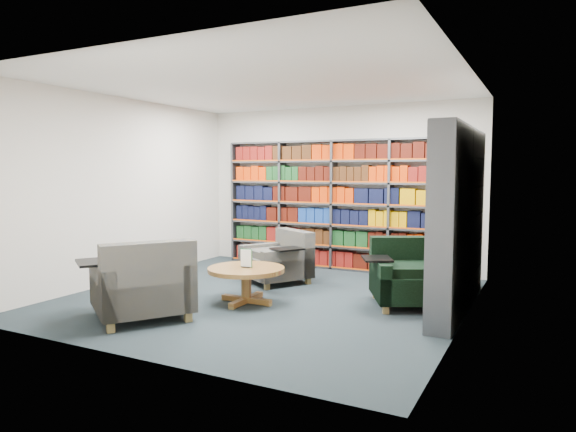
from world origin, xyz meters
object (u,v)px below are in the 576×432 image
at_px(chair_teal_front, 143,287).
at_px(coffee_table, 246,275).
at_px(chair_teal_left, 281,261).
at_px(chair_green_right, 409,278).

distance_m(chair_teal_front, coffee_table, 1.33).
bearing_deg(chair_teal_left, coffee_table, -81.53).
bearing_deg(coffee_table, chair_green_right, 26.09).
xyz_separation_m(chair_green_right, coffee_table, (-1.86, -0.91, 0.04)).
bearing_deg(chair_teal_left, chair_teal_front, -100.66).
bearing_deg(coffee_table, chair_teal_left, 98.47).
height_order(chair_teal_left, chair_green_right, chair_green_right).
bearing_deg(chair_green_right, coffee_table, -153.91).
xyz_separation_m(chair_teal_left, chair_green_right, (2.06, -0.41, 0.02)).
height_order(chair_teal_left, chair_teal_front, chair_teal_front).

